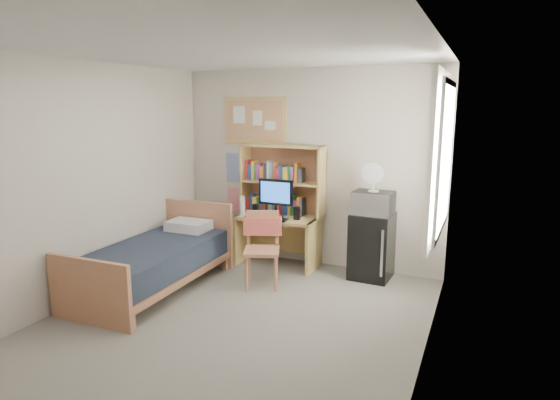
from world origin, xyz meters
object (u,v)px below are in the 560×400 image
at_px(desk_fan, 374,179).
at_px(speaker_right, 297,213).
at_px(mini_fridge, 372,246).
at_px(speaker_left, 256,210).
at_px(microwave, 373,203).
at_px(bed, 153,268).
at_px(bulletin_board, 255,120).
at_px(monitor, 276,199).
at_px(desk, 278,241).
at_px(desk_chair, 262,250).

bearing_deg(desk_fan, speaker_right, -172.56).
height_order(mini_fridge, speaker_left, speaker_left).
xyz_separation_m(microwave, desk_fan, (0.00, 0.00, 0.30)).
bearing_deg(speaker_left, bed, -116.28).
bearing_deg(microwave, bulletin_board, 173.89).
xyz_separation_m(monitor, microwave, (1.26, 0.08, 0.03)).
distance_m(mini_fridge, monitor, 1.37).
distance_m(desk, desk_chair, 0.80).
relative_size(desk_chair, speaker_right, 5.18).
height_order(bulletin_board, desk_fan, bulletin_board).
xyz_separation_m(mini_fridge, monitor, (-1.26, -0.10, 0.51)).
xyz_separation_m(bulletin_board, desk_chair, (0.61, -1.07, -1.47)).
height_order(mini_fridge, desk_fan, desk_fan).
distance_m(desk, bed, 1.69).
bearing_deg(bulletin_board, desk_fan, -8.73).
bearing_deg(monitor, bed, -125.74).
distance_m(bulletin_board, speaker_right, 1.43).
height_order(bulletin_board, microwave, bulletin_board).
bearing_deg(speaker_left, desk_fan, 3.27).
distance_m(mini_fridge, microwave, 0.55).
xyz_separation_m(desk, mini_fridge, (1.26, 0.04, 0.07)).
height_order(desk, speaker_left, speaker_left).
relative_size(monitor, microwave, 1.06).
bearing_deg(desk_chair, desk, 78.24).
xyz_separation_m(mini_fridge, speaker_left, (-1.56, -0.10, 0.34)).
distance_m(desk_chair, speaker_left, 0.90).
height_order(bulletin_board, desk_chair, bulletin_board).
distance_m(speaker_right, desk_fan, 1.09).
bearing_deg(bed, mini_fridge, 31.18).
height_order(mini_fridge, speaker_right, speaker_right).
distance_m(mini_fridge, speaker_left, 1.60).
height_order(bulletin_board, mini_fridge, bulletin_board).
xyz_separation_m(mini_fridge, bed, (-2.23, -1.42, -0.15)).
bearing_deg(desk, mini_fridge, 2.23).
bearing_deg(speaker_left, bulletin_board, 116.59).
relative_size(bulletin_board, desk_chair, 1.05).
bearing_deg(speaker_right, bulletin_board, 156.18).
height_order(bulletin_board, speaker_left, bulletin_board).
bearing_deg(speaker_right, desk_fan, 5.30).
bearing_deg(speaker_right, desk, 168.69).
relative_size(desk, speaker_right, 6.24).
bearing_deg(desk, monitor, -90.00).
distance_m(bulletin_board, desk_chair, 1.92).
height_order(bed, microwave, microwave).
distance_m(bed, desk_fan, 2.81).
height_order(desk, mini_fridge, mini_fridge).
height_order(monitor, desk_fan, desk_fan).
bearing_deg(monitor, mini_fridge, 4.94).
bearing_deg(desk_chair, speaker_left, 99.32).
relative_size(bulletin_board, bed, 0.49).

